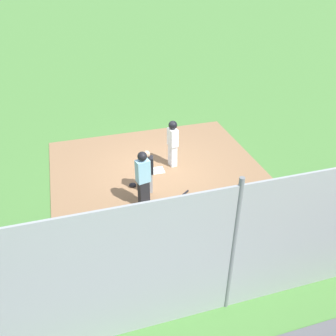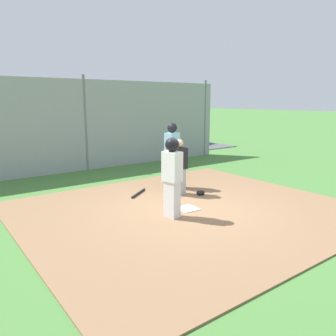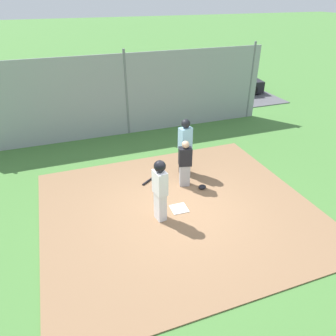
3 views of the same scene
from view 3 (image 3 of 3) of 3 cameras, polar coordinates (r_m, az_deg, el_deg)
name	(u,v)px [view 3 (image 3 of 3)]	position (r m, az deg, el deg)	size (l,w,h in m)	color
ground_plane	(179,210)	(8.70, 2.01, -7.55)	(140.00, 140.00, 0.00)	#477A38
dirt_infield	(179,209)	(8.69, 2.01, -7.47)	(7.20, 6.40, 0.03)	#896647
home_plate	(179,209)	(8.68, 2.01, -7.34)	(0.44, 0.44, 0.02)	white
catcher	(185,163)	(9.33, 3.09, 0.87)	(0.43, 0.35, 1.47)	#9E9EA3
umpire	(185,145)	(9.88, 3.10, 4.09)	(0.43, 0.33, 1.84)	black
runner	(160,187)	(7.78, -1.45, -3.39)	(0.32, 0.42, 1.71)	silver
baseball_bat	(151,179)	(9.94, -3.08, -1.96)	(0.06, 0.06, 0.85)	black
catcher_mask	(202,187)	(9.53, 6.20, -3.41)	(0.24, 0.20, 0.12)	black
backstop_fence	(127,95)	(12.90, -7.50, 12.88)	(12.00, 0.10, 3.35)	#93999E
parking_lot	(112,107)	(16.72, -10.06, 10.87)	(18.00, 5.20, 0.04)	#515156
parked_car_dark	(225,83)	(18.89, 10.20, 14.89)	(4.39, 2.32, 1.28)	black
parked_car_red	(47,103)	(16.08, -20.96, 10.86)	(4.31, 2.11, 1.28)	maroon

